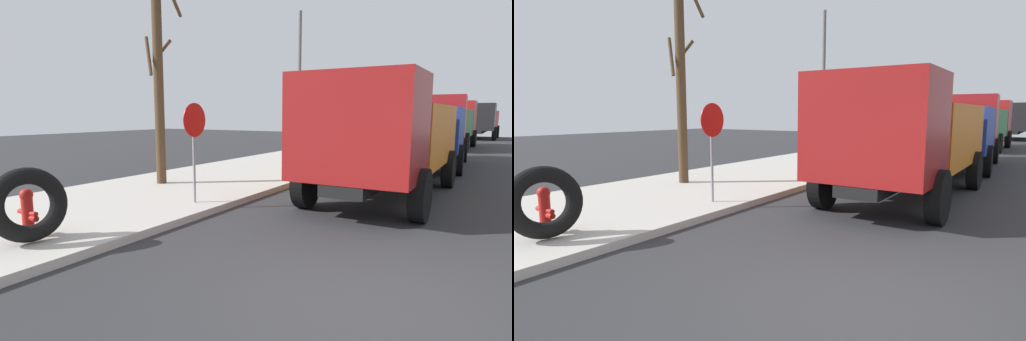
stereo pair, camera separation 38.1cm
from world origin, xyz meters
TOP-DOWN VIEW (x-y plane):
  - ground_plane at (0.00, 0.00)m, footprint 80.00×80.00m
  - sidewalk_curb at (0.00, 6.50)m, footprint 36.00×5.00m
  - fire_hydrant at (-0.63, 5.37)m, footprint 0.21×0.47m
  - loose_tire at (-0.80, 5.05)m, footprint 1.25×0.70m
  - stop_sign at (2.84, 4.67)m, footprint 0.76×0.08m
  - dump_truck_orange at (6.35, 1.27)m, footprint 7.03×2.87m
  - dump_truck_blue at (14.03, 1.29)m, footprint 7.09×3.01m
  - dump_truck_green at (23.93, 1.56)m, footprint 7.08×2.98m
  - dump_truck_red at (36.04, 0.34)m, footprint 7.08×3.00m
  - bare_tree at (4.40, 7.19)m, footprint 1.11×1.12m
  - street_light_pole at (9.06, 4.98)m, footprint 0.12×0.12m

SIDE VIEW (x-z plane):
  - ground_plane at x=0.00m, z-range 0.00..0.00m
  - sidewalk_curb at x=0.00m, z-range 0.00..0.15m
  - fire_hydrant at x=-0.63m, z-range 0.18..0.98m
  - loose_tire at x=-0.80m, z-range 0.15..1.36m
  - dump_truck_orange at x=6.35m, z-range 0.11..3.11m
  - dump_truck_blue at x=14.03m, z-range 0.11..3.11m
  - dump_truck_green at x=23.93m, z-range 0.11..3.11m
  - dump_truck_red at x=36.04m, z-range 0.11..3.11m
  - stop_sign at x=2.84m, z-range 0.59..2.85m
  - bare_tree at x=4.40m, z-range 0.12..5.66m
  - street_light_pole at x=9.06m, z-range 0.15..5.68m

